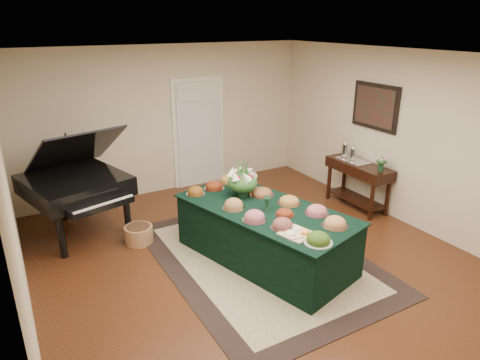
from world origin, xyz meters
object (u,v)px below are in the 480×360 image
grand_piano (76,184)px  mahogany_sideboard (359,174)px  floral_centerpiece (243,179)px  buffet_table (265,234)px

grand_piano → mahogany_sideboard: size_ratio=1.48×
floral_centerpiece → mahogany_sideboard: floral_centerpiece is taller
buffet_table → grand_piano: 2.92m
buffet_table → mahogany_sideboard: size_ratio=2.16×
grand_piano → floral_centerpiece: bearing=-38.5°
floral_centerpiece → grand_piano: size_ratio=0.24×
buffet_table → grand_piano: bearing=134.2°
grand_piano → mahogany_sideboard: grand_piano is taller
mahogany_sideboard → grand_piano: bearing=162.6°
grand_piano → buffet_table: bearing=-45.8°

